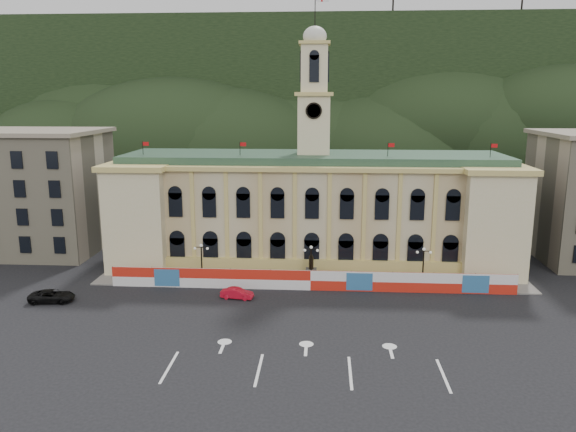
# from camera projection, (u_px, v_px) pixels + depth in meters

# --- Properties ---
(ground) EXTENTS (260.00, 260.00, 0.00)m
(ground) POSITION_uv_depth(u_px,v_px,m) (307.00, 342.00, 54.85)
(ground) COLOR black
(ground) RESTS_ON ground
(lane_markings) EXTENTS (26.00, 10.00, 0.02)m
(lane_markings) POSITION_uv_depth(u_px,v_px,m) (305.00, 366.00, 49.97)
(lane_markings) COLOR white
(lane_markings) RESTS_ON ground
(hill_ridge) EXTENTS (230.00, 80.00, 64.00)m
(hill_ridge) POSITION_uv_depth(u_px,v_px,m) (320.00, 110.00, 169.78)
(hill_ridge) COLOR black
(hill_ridge) RESTS_ON ground
(city_hall) EXTENTS (56.20, 17.60, 37.10)m
(city_hall) POSITION_uv_depth(u_px,v_px,m) (313.00, 208.00, 80.16)
(city_hall) COLOR #C6B88E
(city_hall) RESTS_ON ground
(side_building_left) EXTENTS (21.00, 17.00, 18.60)m
(side_building_left) POSITION_uv_depth(u_px,v_px,m) (33.00, 191.00, 85.78)
(side_building_left) COLOR #B7AC8D
(side_building_left) RESTS_ON ground
(hoarding_fence) EXTENTS (50.00, 0.44, 2.50)m
(hoarding_fence) POSITION_uv_depth(u_px,v_px,m) (311.00, 280.00, 69.28)
(hoarding_fence) COLOR red
(hoarding_fence) RESTS_ON ground
(pavement) EXTENTS (56.00, 5.50, 0.16)m
(pavement) POSITION_uv_depth(u_px,v_px,m) (311.00, 282.00, 72.15)
(pavement) COLOR slate
(pavement) RESTS_ON ground
(statue) EXTENTS (1.40, 1.40, 3.72)m
(statue) POSITION_uv_depth(u_px,v_px,m) (311.00, 273.00, 72.16)
(statue) COLOR #595651
(statue) RESTS_ON ground
(lamp_left) EXTENTS (1.96, 0.44, 5.15)m
(lamp_left) POSITION_uv_depth(u_px,v_px,m) (202.00, 260.00, 71.67)
(lamp_left) COLOR black
(lamp_left) RESTS_ON ground
(lamp_center) EXTENTS (1.96, 0.44, 5.15)m
(lamp_center) POSITION_uv_depth(u_px,v_px,m) (311.00, 262.00, 70.79)
(lamp_center) COLOR black
(lamp_center) RESTS_ON ground
(lamp_right) EXTENTS (1.96, 0.44, 5.15)m
(lamp_right) POSITION_uv_depth(u_px,v_px,m) (423.00, 264.00, 69.91)
(lamp_right) COLOR black
(lamp_right) RESTS_ON ground
(red_sedan) EXTENTS (2.39, 4.23, 1.28)m
(red_sedan) POSITION_uv_depth(u_px,v_px,m) (237.00, 293.00, 66.46)
(red_sedan) COLOR red
(red_sedan) RESTS_ON ground
(black_suv) EXTENTS (3.46, 5.63, 1.42)m
(black_suv) POSITION_uv_depth(u_px,v_px,m) (52.00, 296.00, 65.33)
(black_suv) COLOR black
(black_suv) RESTS_ON ground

